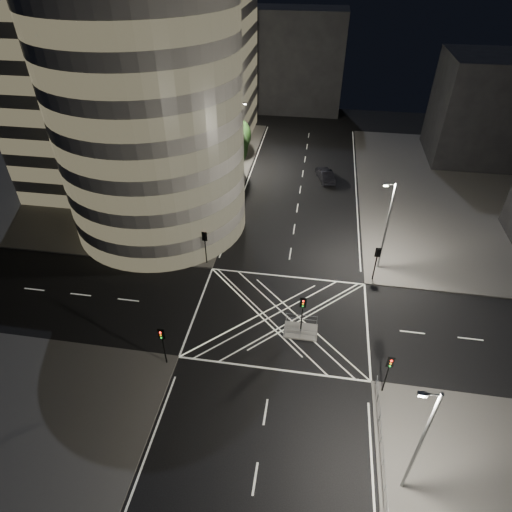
% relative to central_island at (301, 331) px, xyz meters
% --- Properties ---
extents(ground, '(120.00, 120.00, 0.00)m').
position_rel_central_island_xyz_m(ground, '(-2.00, 1.50, -0.07)').
color(ground, black).
rests_on(ground, ground).
extents(sidewalk_far_left, '(42.00, 42.00, 0.15)m').
position_rel_central_island_xyz_m(sidewalk_far_left, '(-31.00, 28.50, 0.00)').
color(sidewalk_far_left, '#575452').
rests_on(sidewalk_far_left, ground).
extents(central_island, '(3.00, 2.00, 0.15)m').
position_rel_central_island_xyz_m(central_island, '(0.00, 0.00, 0.00)').
color(central_island, slate).
rests_on(central_island, ground).
extents(office_tower_curved, '(30.00, 29.00, 27.20)m').
position_rel_central_island_xyz_m(office_tower_curved, '(-22.74, 20.24, 12.58)').
color(office_tower_curved, gray).
rests_on(office_tower_curved, sidewalk_far_left).
extents(office_block_rear, '(24.00, 16.00, 22.00)m').
position_rel_central_island_xyz_m(office_block_rear, '(-24.00, 43.50, 11.07)').
color(office_block_rear, gray).
rests_on(office_block_rear, sidewalk_far_left).
extents(building_right_far, '(14.00, 12.00, 15.00)m').
position_rel_central_island_xyz_m(building_right_far, '(24.00, 41.50, 7.58)').
color(building_right_far, black).
rests_on(building_right_far, sidewalk_far_right).
extents(building_far_end, '(18.00, 8.00, 18.00)m').
position_rel_central_island_xyz_m(building_far_end, '(-6.00, 59.50, 8.93)').
color(building_far_end, black).
rests_on(building_far_end, ground).
extents(tree_a, '(5.01, 5.01, 7.65)m').
position_rel_central_island_xyz_m(tree_a, '(-12.50, 10.50, 4.84)').
color(tree_a, black).
rests_on(tree_a, sidewalk_far_left).
extents(tree_b, '(4.69, 4.69, 7.94)m').
position_rel_central_island_xyz_m(tree_b, '(-12.50, 16.50, 5.30)').
color(tree_b, black).
rests_on(tree_b, sidewalk_far_left).
extents(tree_c, '(4.62, 4.62, 7.84)m').
position_rel_central_island_xyz_m(tree_c, '(-12.50, 22.50, 5.24)').
color(tree_c, black).
rests_on(tree_c, sidewalk_far_left).
extents(tree_d, '(5.57, 5.57, 7.89)m').
position_rel_central_island_xyz_m(tree_d, '(-12.50, 28.50, 4.76)').
color(tree_d, black).
rests_on(tree_d, sidewalk_far_left).
extents(tree_e, '(4.43, 4.43, 6.53)m').
position_rel_central_island_xyz_m(tree_e, '(-12.50, 34.50, 4.05)').
color(tree_e, black).
rests_on(tree_e, sidewalk_far_left).
extents(traffic_signal_fl, '(0.55, 0.22, 4.00)m').
position_rel_central_island_xyz_m(traffic_signal_fl, '(-10.80, 8.30, 2.84)').
color(traffic_signal_fl, black).
rests_on(traffic_signal_fl, sidewalk_far_left).
extents(traffic_signal_nl, '(0.55, 0.22, 4.00)m').
position_rel_central_island_xyz_m(traffic_signal_nl, '(-10.80, -5.30, 2.84)').
color(traffic_signal_nl, black).
rests_on(traffic_signal_nl, sidewalk_near_left).
extents(traffic_signal_fr, '(0.55, 0.22, 4.00)m').
position_rel_central_island_xyz_m(traffic_signal_fr, '(6.80, 8.30, 2.84)').
color(traffic_signal_fr, black).
rests_on(traffic_signal_fr, sidewalk_far_right).
extents(traffic_signal_nr, '(0.55, 0.22, 4.00)m').
position_rel_central_island_xyz_m(traffic_signal_nr, '(6.80, -5.30, 2.84)').
color(traffic_signal_nr, black).
rests_on(traffic_signal_nr, sidewalk_near_right).
extents(traffic_signal_island, '(0.55, 0.22, 4.00)m').
position_rel_central_island_xyz_m(traffic_signal_island, '(0.00, 0.00, 2.84)').
color(traffic_signal_island, black).
rests_on(traffic_signal_island, central_island).
extents(street_lamp_left_near, '(1.25, 0.25, 10.00)m').
position_rel_central_island_xyz_m(street_lamp_left_near, '(-11.44, 13.50, 5.47)').
color(street_lamp_left_near, slate).
rests_on(street_lamp_left_near, sidewalk_far_left).
extents(street_lamp_left_far, '(1.25, 0.25, 10.00)m').
position_rel_central_island_xyz_m(street_lamp_left_far, '(-11.44, 31.50, 5.47)').
color(street_lamp_left_far, slate).
rests_on(street_lamp_left_far, sidewalk_far_left).
extents(street_lamp_right_far, '(1.25, 0.25, 10.00)m').
position_rel_central_island_xyz_m(street_lamp_right_far, '(7.44, 10.50, 5.47)').
color(street_lamp_right_far, slate).
rests_on(street_lamp_right_far, sidewalk_far_right).
extents(street_lamp_right_near, '(1.25, 0.25, 10.00)m').
position_rel_central_island_xyz_m(street_lamp_right_near, '(7.44, -12.50, 5.47)').
color(street_lamp_right_near, slate).
rests_on(street_lamp_right_near, sidewalk_near_right).
extents(railing_near_right, '(0.06, 11.70, 1.10)m').
position_rel_central_island_xyz_m(railing_near_right, '(6.30, -10.65, 0.62)').
color(railing_near_right, slate).
rests_on(railing_near_right, sidewalk_near_right).
extents(railing_island_south, '(2.80, 0.06, 1.10)m').
position_rel_central_island_xyz_m(railing_island_south, '(0.00, -0.90, 0.62)').
color(railing_island_south, slate).
rests_on(railing_island_south, central_island).
extents(railing_island_north, '(2.80, 0.06, 1.10)m').
position_rel_central_island_xyz_m(railing_island_north, '(0.00, 0.90, 0.62)').
color(railing_island_north, slate).
rests_on(railing_island_north, central_island).
extents(sedan, '(3.09, 5.25, 1.64)m').
position_rel_central_island_xyz_m(sedan, '(1.29, 29.94, 0.74)').
color(sedan, black).
rests_on(sedan, ground).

